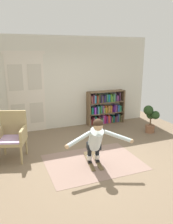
{
  "coord_description": "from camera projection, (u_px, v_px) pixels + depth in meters",
  "views": [
    {
      "loc": [
        -1.9,
        -4.27,
        2.42
      ],
      "look_at": [
        -0.03,
        0.44,
        1.05
      ],
      "focal_mm": 35.82,
      "sensor_mm": 36.0,
      "label": 1
    }
  ],
  "objects": [
    {
      "name": "rug",
      "position": [
        93.0,
        162.0,
        5.06
      ],
      "size": [
        2.1,
        1.55,
        0.01
      ],
      "primitive_type": "cube",
      "color": "#896D61",
      "rests_on": "ground"
    },
    {
      "name": "ground_plane",
      "position": [
        95.0,
        160.0,
        5.14
      ],
      "size": [
        7.2,
        7.2,
        0.0
      ],
      "primitive_type": "plane",
      "color": "#74614A"
    },
    {
      "name": "wicker_chair",
      "position": [
        12.0,
        134.0,
        5.13
      ],
      "size": [
        0.76,
        0.76,
        1.1
      ],
      "color": "tan",
      "rests_on": "ground"
    },
    {
      "name": "bookshelf",
      "position": [
        105.0,
        109.0,
        7.66
      ],
      "size": [
        1.33,
        0.3,
        1.14
      ],
      "color": "brown",
      "rests_on": "ground"
    },
    {
      "name": "potted_plant",
      "position": [
        151.0,
        117.0,
        6.82
      ],
      "size": [
        0.43,
        0.43,
        0.85
      ],
      "color": "brown",
      "rests_on": "ground"
    },
    {
      "name": "double_door",
      "position": [
        26.0,
        93.0,
        6.69
      ],
      "size": [
        1.22,
        0.05,
        2.45
      ],
      "color": "beige",
      "rests_on": "ground"
    },
    {
      "name": "back_wall",
      "position": [
        62.0,
        83.0,
        7.09
      ],
      "size": [
        6.0,
        0.1,
        2.9
      ],
      "primitive_type": "cube",
      "color": "beige",
      "rests_on": "ground"
    },
    {
      "name": "person_skier",
      "position": [
        96.0,
        138.0,
        4.7
      ],
      "size": [
        1.4,
        0.8,
        1.06
      ],
      "color": "white",
      "rests_on": "skis_pair"
    },
    {
      "name": "skis_pair",
      "position": [
        93.0,
        161.0,
        5.08
      ],
      "size": [
        0.4,
        0.87,
        0.07
      ],
      "color": "brown",
      "rests_on": "rug"
    }
  ]
}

